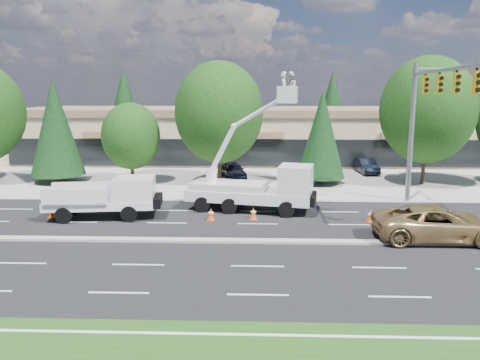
{
  "coord_description": "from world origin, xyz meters",
  "views": [
    {
      "loc": [
        -0.09,
        -21.59,
        7.05
      ],
      "look_at": [
        -0.96,
        3.47,
        2.4
      ],
      "focal_mm": 35.0,
      "sensor_mm": 36.0,
      "label": 1
    }
  ],
  "objects_px": {
    "bucket_truck": "(260,183)",
    "minivan": "(437,224)",
    "signal_mast": "(425,110)",
    "utility_pickup": "(109,201)"
  },
  "relations": [
    {
      "from": "signal_mast",
      "to": "utility_pickup",
      "type": "relative_size",
      "value": 1.61
    },
    {
      "from": "bucket_truck",
      "to": "utility_pickup",
      "type": "bearing_deg",
      "value": -156.63
    },
    {
      "from": "signal_mast",
      "to": "minivan",
      "type": "bearing_deg",
      "value": -101.63
    },
    {
      "from": "signal_mast",
      "to": "utility_pickup",
      "type": "distance_m",
      "value": 19.44
    },
    {
      "from": "utility_pickup",
      "to": "bucket_truck",
      "type": "bearing_deg",
      "value": 4.55
    },
    {
      "from": "signal_mast",
      "to": "utility_pickup",
      "type": "bearing_deg",
      "value": -171.46
    },
    {
      "from": "minivan",
      "to": "utility_pickup",
      "type": "bearing_deg",
      "value": 78.85
    },
    {
      "from": "bucket_truck",
      "to": "minivan",
      "type": "distance_m",
      "value": 10.17
    },
    {
      "from": "utility_pickup",
      "to": "bucket_truck",
      "type": "relative_size",
      "value": 0.76
    },
    {
      "from": "bucket_truck",
      "to": "minivan",
      "type": "bearing_deg",
      "value": -20.93
    }
  ]
}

